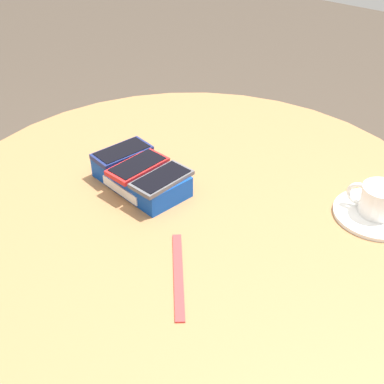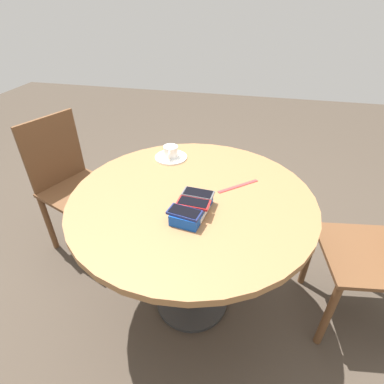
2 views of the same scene
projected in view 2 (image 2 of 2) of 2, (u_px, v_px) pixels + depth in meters
The scene contains 10 objects.
ground_plane at pixel (192, 300), 1.69m from camera, with size 8.00×8.00×0.00m, color #42382D.
round_table at pixel (192, 214), 1.34m from camera, with size 1.05×1.05×0.72m.
phone_box at pixel (192, 209), 1.17m from camera, with size 0.22×0.14×0.05m.
phone_navy at pixel (184, 212), 1.11m from camera, with size 0.09×0.13×0.01m.
phone_red at pixel (193, 203), 1.15m from camera, with size 0.07×0.13×0.01m.
phone_gray at pixel (198, 193), 1.21m from camera, with size 0.07×0.13×0.01m.
saucer at pixel (171, 157), 1.57m from camera, with size 0.17×0.17×0.01m, color white.
coffee_cup at pixel (171, 151), 1.55m from camera, with size 0.10×0.07×0.06m.
lanyard_strap at pixel (238, 186), 1.34m from camera, with size 0.21×0.02×0.00m, color red.
chair_near_window at pixel (73, 185), 1.86m from camera, with size 0.50×0.50×0.86m.
Camera 2 is at (-1.03, -0.23, 1.46)m, focal length 28.00 mm.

